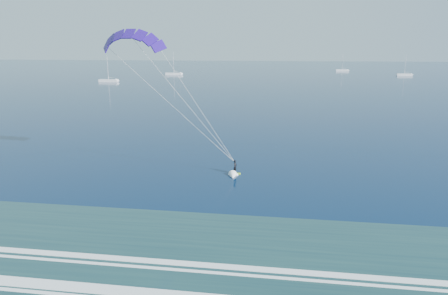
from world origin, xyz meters
name	(u,v)px	position (x,y,z in m)	size (l,w,h in m)	color
kitesurfer_rig	(180,96)	(-7.63, 30.78, 10.05)	(18.68, 4.23, 19.00)	#B2F31C
sailboat_0	(109,80)	(-74.66, 160.04, 0.68)	(8.93, 2.40, 12.12)	white
sailboat_1	(174,74)	(-57.34, 210.87, 0.69)	(9.65, 2.40, 13.13)	white
sailboat_2	(342,70)	(44.04, 260.20, 0.68)	(8.08, 2.40, 11.07)	white
sailboat_3	(404,75)	(72.53, 221.64, 0.68)	(8.17, 2.40, 11.23)	white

